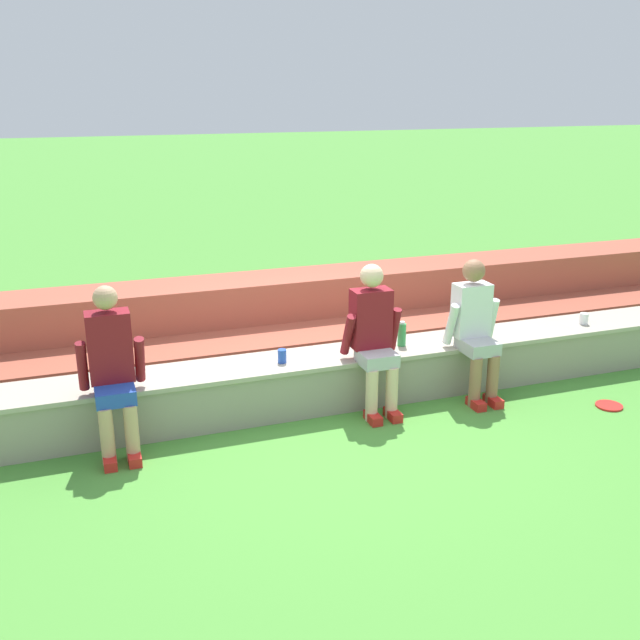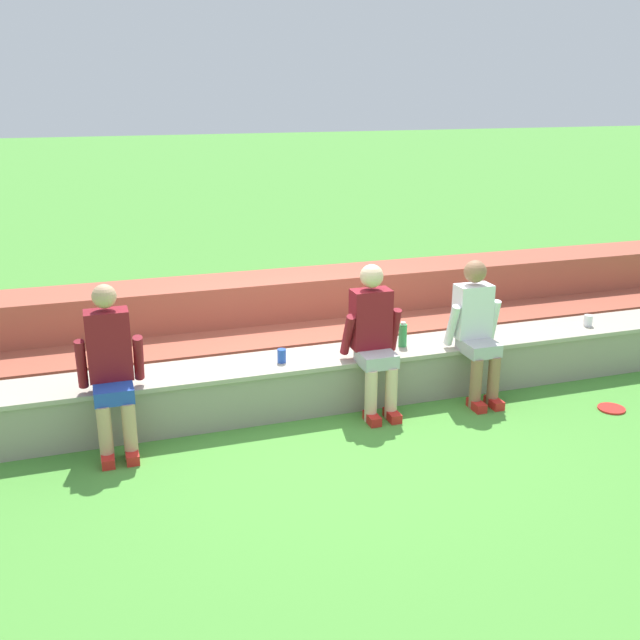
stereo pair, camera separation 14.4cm
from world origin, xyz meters
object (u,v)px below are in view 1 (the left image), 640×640
person_far_left (112,369)px  plastic_cup_middle (282,356)px  water_bottle_mid_left (402,334)px  person_left_of_center (374,336)px  frisbee (609,406)px  plastic_cup_right_end (584,319)px  person_center (475,327)px

person_far_left → plastic_cup_middle: (1.47, 0.25, -0.17)m
water_bottle_mid_left → person_left_of_center: bearing=-146.6°
water_bottle_mid_left → plastic_cup_middle: size_ratio=1.94×
person_far_left → frisbee: 4.46m
water_bottle_mid_left → frisbee: bearing=-29.3°
water_bottle_mid_left → plastic_cup_right_end: size_ratio=2.10×
person_left_of_center → plastic_cup_right_end: 2.49m
person_center → plastic_cup_middle: size_ratio=10.68×
person_left_of_center → plastic_cup_middle: bearing=164.4°
person_center → plastic_cup_right_end: (1.46, 0.27, -0.16)m
frisbee → person_left_of_center: bearing=162.1°
person_far_left → plastic_cup_right_end: bearing=3.3°
plastic_cup_middle → frisbee: size_ratio=0.50×
person_left_of_center → water_bottle_mid_left: bearing=33.4°
frisbee → plastic_cup_middle: bearing=162.7°
person_far_left → water_bottle_mid_left: 2.68m
person_far_left → person_center: (3.27, 0.00, -0.02)m
person_left_of_center → plastic_cup_middle: size_ratio=10.94×
person_far_left → water_bottle_mid_left: size_ratio=5.71×
person_far_left → frisbee: person_far_left is taller
plastic_cup_middle → plastic_cup_right_end: bearing=0.3°
person_far_left → person_left_of_center: bearing=0.9°
plastic_cup_right_end → plastic_cup_middle: 3.26m
person_left_of_center → person_center: 1.01m
person_center → water_bottle_mid_left: (-0.60, 0.30, -0.10)m
water_bottle_mid_left → plastic_cup_middle: 1.20m
person_left_of_center → water_bottle_mid_left: size_ratio=5.63×
plastic_cup_right_end → person_center: bearing=-169.6°
plastic_cup_right_end → plastic_cup_middle: (-3.26, -0.02, 0.00)m
person_far_left → frisbee: bearing=-8.4°
person_far_left → person_left_of_center: (2.26, 0.03, 0.00)m
plastic_cup_right_end → plastic_cup_middle: bearing=-179.7°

